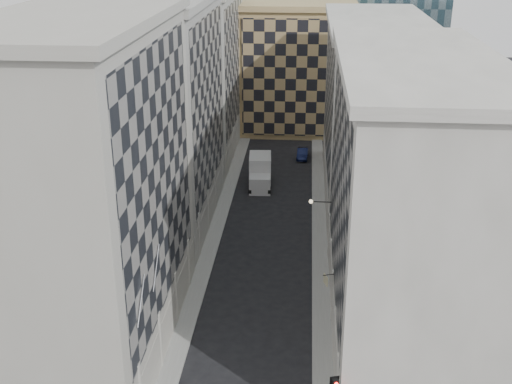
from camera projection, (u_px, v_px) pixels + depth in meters
The scene contains 13 objects.
sidewalk_west at pixel (216, 231), 64.96m from camera, with size 1.50×100.00×0.15m, color gray.
sidewalk_east at pixel (320, 234), 64.19m from camera, with size 1.50×100.00×0.15m, color gray.
bldg_left_a at pixel (90, 194), 43.40m from camera, with size 10.80×22.80×23.70m.
bldg_left_b at pixel (161, 114), 63.87m from camera, with size 10.80×22.80×22.70m.
bldg_left_c at pixel (198, 73), 84.33m from camera, with size 10.80×22.80×21.70m.
bldg_right_a at pixel (406, 201), 46.04m from camera, with size 10.80×26.80×20.70m.
bldg_right_b at pixel (373, 110), 71.11m from camera, with size 10.80×28.80×19.70m.
tan_block at pixel (297, 66), 95.80m from camera, with size 16.80×14.80×18.80m.
flagpoles_left at pixel (149, 283), 39.87m from camera, with size 0.10×6.33×2.33m.
bracket_lamp at pixel (313, 202), 56.39m from camera, with size 1.98×0.36×0.36m.
box_truck at pixel (260, 173), 76.21m from camera, with size 2.96×6.47×3.47m.
dark_car at pixel (303, 153), 85.51m from camera, with size 1.40×4.03×1.33m, color #10173C.
shop_sign at pixel (326, 280), 48.54m from camera, with size 0.87×0.77×0.87m.
Camera 1 is at (3.53, -28.06, 28.44)m, focal length 45.00 mm.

